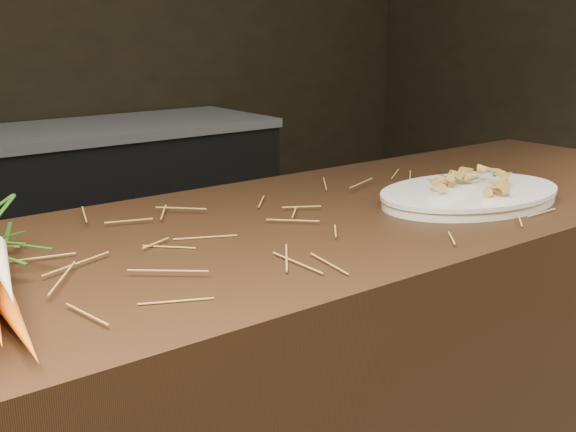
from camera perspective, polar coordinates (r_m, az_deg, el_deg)
name	(u,v)px	position (r m, az deg, el deg)	size (l,w,h in m)	color
back_counter	(70,226)	(3.22, -16.86, -0.73)	(1.82, 0.62, 0.84)	black
straw_bedding	(276,220)	(1.35, -0.95, -0.34)	(1.40, 0.60, 0.02)	#A4853E
serving_platter	(470,196)	(1.57, 14.17, 1.51)	(0.43, 0.28, 0.02)	white
roasted_veg_heap	(471,180)	(1.56, 14.25, 2.77)	(0.21, 0.15, 0.05)	tan
serving_fork	(524,183)	(1.67, 18.17, 2.50)	(0.01, 0.16, 0.00)	silver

